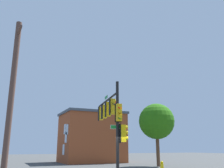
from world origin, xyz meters
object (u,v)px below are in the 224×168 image
Objects in this scene: utility_pole at (11,97)px; fire_hydrant at (162,167)px; brick_building at (91,137)px; tree_near at (157,121)px; signal_pole_assembly at (112,115)px.

utility_pole reaches higher than fire_hydrant.
brick_building is at bearing -29.01° from utility_pole.
tree_near is (9.82, -14.47, 0.46)m from utility_pole.
utility_pole is at bearing 124.15° from tree_near.
utility_pole is 21.81m from brick_building.
tree_near reaches higher than brick_building.
brick_building is at bearing 2.44° from fire_hydrant.
signal_pole_assembly is 5.59m from fire_hydrant.
utility_pole is at bearing 123.29° from signal_pole_assembly.
fire_hydrant is (4.58, -11.18, -3.60)m from utility_pole.
signal_pole_assembly is 14.94m from brick_building.
signal_pole_assembly is 1.02× the size of tree_near.
signal_pole_assembly is at bearing 124.93° from tree_near.
fire_hydrant is at bearing -177.56° from brick_building.
signal_pole_assembly is 0.83× the size of brick_building.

